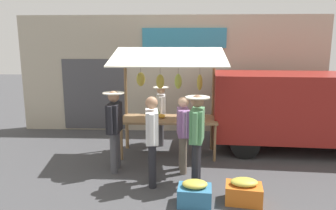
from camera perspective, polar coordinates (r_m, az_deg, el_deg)
ground_plane at (r=7.41m, az=0.11°, el=-9.09°), size 40.00×40.00×0.00m
street_backdrop at (r=9.20m, az=0.43°, el=5.70°), size 9.00×0.30×3.40m
market_stall at (r=7.07m, az=-0.01°, el=2.86°), size 2.50×1.46×2.50m
vendor_with_sunhat at (r=7.90m, az=-1.33°, el=-1.07°), size 0.40×0.67×1.54m
shopper_with_ponytail at (r=5.61m, az=5.38°, el=-5.02°), size 0.44×0.71×1.68m
shopper_in_striped_shirt at (r=6.20m, az=2.80°, el=-4.55°), size 0.26×0.67×1.55m
shopper_with_shopping_bag at (r=6.31m, az=-9.87°, el=-3.49°), size 0.43×0.71×1.66m
shopper_in_grey_tee at (r=5.59m, az=-2.99°, el=-5.48°), size 0.27×0.70×1.65m
parked_van at (r=8.16m, az=22.89°, el=0.07°), size 4.51×2.14×1.88m
produce_crate_near at (r=5.38m, az=13.82°, el=-15.26°), size 0.64×0.49×0.42m
produce_crate_side at (r=5.20m, az=4.94°, el=-15.97°), size 0.57×0.44×0.41m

